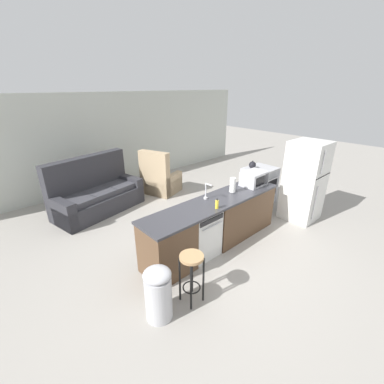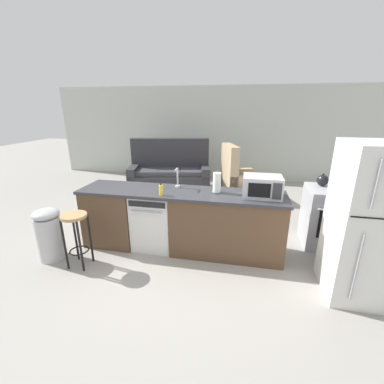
{
  "view_description": "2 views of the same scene",
  "coord_description": "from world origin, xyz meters",
  "px_view_note": "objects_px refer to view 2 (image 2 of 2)",
  "views": [
    {
      "loc": [
        -2.9,
        -2.72,
        2.76
      ],
      "look_at": [
        -0.04,
        0.4,
        0.99
      ],
      "focal_mm": 24.0,
      "sensor_mm": 36.0,
      "label": 1
    },
    {
      "loc": [
        0.99,
        -3.34,
        2.04
      ],
      "look_at": [
        0.27,
        0.21,
        0.83
      ],
      "focal_mm": 24.0,
      "sensor_mm": 36.0,
      "label": 2
    }
  ],
  "objects_px": {
    "dishwasher": "(155,220)",
    "stove_range": "(331,217)",
    "microwave": "(262,186)",
    "bar_stool": "(76,229)",
    "refrigerator": "(370,224)",
    "kettle": "(323,180)",
    "soap_bottle": "(161,190)",
    "armchair": "(237,180)",
    "paper_towel_roll": "(217,183)",
    "trash_bin": "(49,234)",
    "couch": "(170,173)"
  },
  "relations": [
    {
      "from": "microwave",
      "to": "bar_stool",
      "type": "relative_size",
      "value": 0.68
    },
    {
      "from": "dishwasher",
      "to": "kettle",
      "type": "distance_m",
      "value": 2.59
    },
    {
      "from": "stove_range",
      "to": "refrigerator",
      "type": "bearing_deg",
      "value": -90.01
    },
    {
      "from": "microwave",
      "to": "kettle",
      "type": "xyz_separation_m",
      "value": [
        0.92,
        0.68,
        -0.05
      ]
    },
    {
      "from": "dishwasher",
      "to": "stove_range",
      "type": "relative_size",
      "value": 0.93
    },
    {
      "from": "soap_bottle",
      "to": "bar_stool",
      "type": "xyz_separation_m",
      "value": [
        -1.01,
        -0.49,
        -0.44
      ]
    },
    {
      "from": "kettle",
      "to": "couch",
      "type": "bearing_deg",
      "value": 144.06
    },
    {
      "from": "stove_range",
      "to": "couch",
      "type": "height_order",
      "value": "couch"
    },
    {
      "from": "paper_towel_roll",
      "to": "kettle",
      "type": "height_order",
      "value": "paper_towel_roll"
    },
    {
      "from": "dishwasher",
      "to": "stove_range",
      "type": "bearing_deg",
      "value": 11.91
    },
    {
      "from": "stove_range",
      "to": "soap_bottle",
      "type": "relative_size",
      "value": 5.11
    },
    {
      "from": "couch",
      "to": "refrigerator",
      "type": "bearing_deg",
      "value": -46.99
    },
    {
      "from": "soap_bottle",
      "to": "dishwasher",
      "type": "bearing_deg",
      "value": 130.66
    },
    {
      "from": "kettle",
      "to": "couch",
      "type": "relative_size",
      "value": 0.1
    },
    {
      "from": "bar_stool",
      "to": "armchair",
      "type": "height_order",
      "value": "armchair"
    },
    {
      "from": "dishwasher",
      "to": "soap_bottle",
      "type": "relative_size",
      "value": 4.77
    },
    {
      "from": "kettle",
      "to": "microwave",
      "type": "bearing_deg",
      "value": -143.61
    },
    {
      "from": "bar_stool",
      "to": "kettle",
      "type": "bearing_deg",
      "value": 23.14
    },
    {
      "from": "refrigerator",
      "to": "soap_bottle",
      "type": "xyz_separation_m",
      "value": [
        -2.41,
        0.33,
        0.11
      ]
    },
    {
      "from": "microwave",
      "to": "soap_bottle",
      "type": "distance_m",
      "value": 1.34
    },
    {
      "from": "stove_range",
      "to": "kettle",
      "type": "xyz_separation_m",
      "value": [
        -0.17,
        0.13,
        0.53
      ]
    },
    {
      "from": "paper_towel_roll",
      "to": "soap_bottle",
      "type": "bearing_deg",
      "value": -159.68
    },
    {
      "from": "refrigerator",
      "to": "armchair",
      "type": "height_order",
      "value": "refrigerator"
    },
    {
      "from": "stove_range",
      "to": "microwave",
      "type": "distance_m",
      "value": 1.35
    },
    {
      "from": "dishwasher",
      "to": "armchair",
      "type": "distance_m",
      "value": 2.95
    },
    {
      "from": "paper_towel_roll",
      "to": "armchair",
      "type": "relative_size",
      "value": 0.24
    },
    {
      "from": "refrigerator",
      "to": "paper_towel_roll",
      "type": "bearing_deg",
      "value": 160.52
    },
    {
      "from": "armchair",
      "to": "trash_bin",
      "type": "bearing_deg",
      "value": -125.99
    },
    {
      "from": "microwave",
      "to": "kettle",
      "type": "height_order",
      "value": "microwave"
    },
    {
      "from": "kettle",
      "to": "bar_stool",
      "type": "relative_size",
      "value": 0.28
    },
    {
      "from": "dishwasher",
      "to": "kettle",
      "type": "relative_size",
      "value": 4.1
    },
    {
      "from": "stove_range",
      "to": "refrigerator",
      "type": "xyz_separation_m",
      "value": [
        -0.0,
        -1.1,
        0.41
      ]
    },
    {
      "from": "paper_towel_roll",
      "to": "bar_stool",
      "type": "bearing_deg",
      "value": -156.25
    },
    {
      "from": "dishwasher",
      "to": "stove_range",
      "type": "distance_m",
      "value": 2.66
    },
    {
      "from": "trash_bin",
      "to": "armchair",
      "type": "relative_size",
      "value": 0.62
    },
    {
      "from": "kettle",
      "to": "bar_stool",
      "type": "distance_m",
      "value": 3.57
    },
    {
      "from": "bar_stool",
      "to": "trash_bin",
      "type": "bearing_deg",
      "value": 171.0
    },
    {
      "from": "soap_bottle",
      "to": "paper_towel_roll",
      "type": "bearing_deg",
      "value": 20.32
    },
    {
      "from": "dishwasher",
      "to": "armchair",
      "type": "relative_size",
      "value": 0.7
    },
    {
      "from": "refrigerator",
      "to": "microwave",
      "type": "relative_size",
      "value": 3.43
    },
    {
      "from": "armchair",
      "to": "stove_range",
      "type": "bearing_deg",
      "value": -55.89
    },
    {
      "from": "refrigerator",
      "to": "stove_range",
      "type": "bearing_deg",
      "value": 89.99
    },
    {
      "from": "refrigerator",
      "to": "soap_bottle",
      "type": "relative_size",
      "value": 9.75
    },
    {
      "from": "kettle",
      "to": "armchair",
      "type": "relative_size",
      "value": 0.17
    },
    {
      "from": "paper_towel_roll",
      "to": "trash_bin",
      "type": "height_order",
      "value": "paper_towel_roll"
    },
    {
      "from": "soap_bottle",
      "to": "armchair",
      "type": "xyz_separation_m",
      "value": [
        0.94,
        2.94,
        -0.62
      ]
    },
    {
      "from": "microwave",
      "to": "paper_towel_roll",
      "type": "bearing_deg",
      "value": 175.26
    },
    {
      "from": "soap_bottle",
      "to": "kettle",
      "type": "height_order",
      "value": "kettle"
    },
    {
      "from": "microwave",
      "to": "dishwasher",
      "type": "bearing_deg",
      "value": 179.95
    },
    {
      "from": "trash_bin",
      "to": "microwave",
      "type": "bearing_deg",
      "value": 12.66
    }
  ]
}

